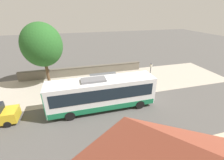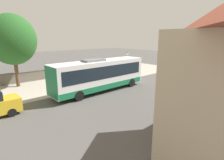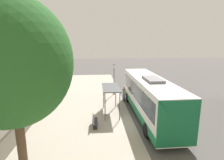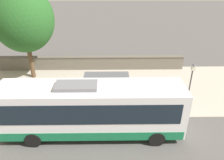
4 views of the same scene
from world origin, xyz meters
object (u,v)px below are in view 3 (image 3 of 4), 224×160
object	(u,v)px
shade_tree	(11,62)
bench	(94,121)
bus	(149,96)
bus_shelter	(109,92)
street_lamp_near	(114,77)
pedestrian	(124,93)

from	to	relation	value
shade_tree	bench	bearing A→B (deg)	53.97
bus	bench	distance (m)	5.32
bus_shelter	street_lamp_near	bearing A→B (deg)	79.97
bus_shelter	pedestrian	world-z (taller)	bus_shelter
pedestrian	street_lamp_near	size ratio (longest dim) A/B	0.43
bus	bench	bearing A→B (deg)	-161.48
bus	bus_shelter	size ratio (longest dim) A/B	3.35
bus	bus_shelter	bearing A→B (deg)	165.24
bus_shelter	bench	bearing A→B (deg)	-118.46
pedestrian	shade_tree	xyz separation A→B (m)	(-6.80, -10.60, 4.70)
bus_shelter	bus	bearing A→B (deg)	-14.76
bench	shade_tree	xyz separation A→B (m)	(-3.50, -4.81, 5.23)
bus	street_lamp_near	size ratio (longest dim) A/B	2.90
street_lamp_near	bus_shelter	bearing A→B (deg)	-100.03
bench	street_lamp_near	distance (m)	9.11
pedestrian	bench	distance (m)	6.68
bus	street_lamp_near	bearing A→B (deg)	109.11
pedestrian	street_lamp_near	bearing A→B (deg)	106.98
bus_shelter	shade_tree	world-z (taller)	shade_tree
bus	shade_tree	bearing A→B (deg)	-142.37
bus	pedestrian	bearing A→B (deg)	110.51
bus_shelter	pedestrian	distance (m)	3.92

